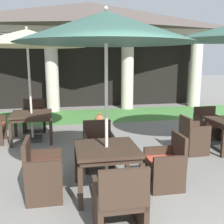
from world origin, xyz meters
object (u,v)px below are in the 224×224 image
at_px(patio_chair_near_foreground_west, 193,135).
at_px(patio_chair_mid_left_south, 120,200).
at_px(patio_chair_near_foreground_north, 208,124).
at_px(patio_chair_mid_left_north, 98,147).
at_px(patio_table_mid_left, 107,153).
at_px(patio_umbrella_mid_left, 106,28).
at_px(patio_chair_mid_left_east, 166,164).
at_px(patio_chair_mid_left_west, 42,171).
at_px(terracotta_urn, 99,120).
at_px(patio_table_mid_right, 32,117).
at_px(patio_umbrella_mid_right, 27,39).
at_px(patio_chair_mid_right_north, 34,117).

bearing_deg(patio_chair_near_foreground_west, patio_chair_mid_left_south, -42.80).
distance_m(patio_chair_near_foreground_north, patio_chair_mid_left_north, 3.35).
distance_m(patio_table_mid_left, patio_umbrella_mid_left, 1.85).
xyz_separation_m(patio_chair_mid_left_east, patio_chair_mid_left_west, (-1.97, 0.01, 0.03)).
bearing_deg(terracotta_urn, patio_chair_near_foreground_north, -36.66).
relative_size(patio_table_mid_right, terracotta_urn, 2.36).
distance_m(patio_chair_mid_left_west, patio_umbrella_mid_right, 3.73).
bearing_deg(patio_chair_near_foreground_west, patio_chair_mid_left_east, -40.60).
xyz_separation_m(patio_table_mid_left, terracotta_urn, (0.49, 4.24, -0.47)).
xyz_separation_m(patio_chair_mid_left_east, terracotta_urn, (-0.49, 4.25, -0.21)).
height_order(patio_chair_near_foreground_north, patio_chair_mid_right_north, patio_chair_mid_right_north).
relative_size(patio_table_mid_left, patio_chair_mid_left_south, 1.06).
distance_m(patio_chair_mid_left_south, terracotta_urn, 5.26).
bearing_deg(patio_chair_mid_left_south, patio_table_mid_left, 90.00).
bearing_deg(patio_chair_mid_left_west, patio_umbrella_mid_right, -171.59).
relative_size(patio_chair_near_foreground_north, patio_umbrella_mid_right, 0.29).
bearing_deg(patio_chair_mid_left_north, patio_umbrella_mid_right, -55.05).
distance_m(patio_chair_mid_left_north, terracotta_urn, 3.30).
bearing_deg(patio_table_mid_left, patio_chair_near_foreground_north, 37.07).
bearing_deg(patio_chair_mid_right_north, patio_chair_mid_left_west, 94.83).
height_order(patio_chair_near_foreground_north, patio_chair_mid_left_north, patio_chair_mid_left_north).
relative_size(patio_table_mid_left, terracotta_urn, 2.19).
distance_m(patio_chair_near_foreground_west, patio_chair_near_foreground_north, 1.27).
height_order(patio_chair_near_foreground_north, patio_umbrella_mid_right, patio_umbrella_mid_right).
relative_size(patio_chair_near_foreground_west, patio_chair_mid_left_west, 0.91).
bearing_deg(patio_chair_mid_left_east, patio_chair_mid_left_south, 135.11).
bearing_deg(patio_table_mid_left, patio_chair_mid_left_south, -90.41).
distance_m(patio_table_mid_left, patio_chair_mid_left_west, 1.01).
relative_size(patio_chair_near_foreground_north, patio_chair_mid_left_west, 0.91).
bearing_deg(patio_chair_mid_right_north, patio_table_mid_right, 90.00).
distance_m(patio_chair_mid_right_north, terracotta_urn, 1.97).
bearing_deg(patio_umbrella_mid_right, patio_umbrella_mid_left, -65.12).
xyz_separation_m(patio_chair_mid_left_south, patio_chair_mid_right_north, (-1.43, 5.00, 0.03)).
xyz_separation_m(patio_chair_mid_left_east, patio_chair_mid_left_south, (-0.99, -0.98, 0.00)).
bearing_deg(patio_chair_mid_left_east, patio_chair_mid_right_north, 31.54).
distance_m(patio_chair_mid_left_north, patio_chair_mid_left_south, 1.98).
distance_m(patio_chair_mid_left_north, patio_table_mid_right, 2.51).
relative_size(patio_table_mid_left, patio_chair_mid_right_north, 1.03).
distance_m(patio_table_mid_left, patio_chair_mid_left_south, 1.02).
distance_m(patio_chair_mid_left_north, patio_umbrella_mid_right, 3.29).
height_order(patio_chair_near_foreground_north, patio_chair_mid_left_south, patio_chair_mid_left_south).
height_order(patio_chair_near_foreground_north, patio_umbrella_mid_left, patio_umbrella_mid_left).
bearing_deg(patio_table_mid_right, patio_chair_mid_left_west, -82.00).
distance_m(patio_chair_near_foreground_north, patio_umbrella_mid_right, 5.03).
bearing_deg(patio_table_mid_right, patio_chair_mid_left_east, -51.84).
bearing_deg(patio_table_mid_left, patio_chair_mid_left_west, 179.59).
height_order(patio_chair_mid_left_east, patio_chair_mid_left_north, patio_chair_mid_left_north).
xyz_separation_m(patio_chair_mid_left_south, patio_table_mid_right, (-1.41, 4.04, 0.23)).
xyz_separation_m(patio_chair_mid_left_north, patio_chair_mid_left_south, (-0.01, -1.98, -0.02)).
bearing_deg(patio_chair_mid_left_north, patio_table_mid_left, 90.00).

